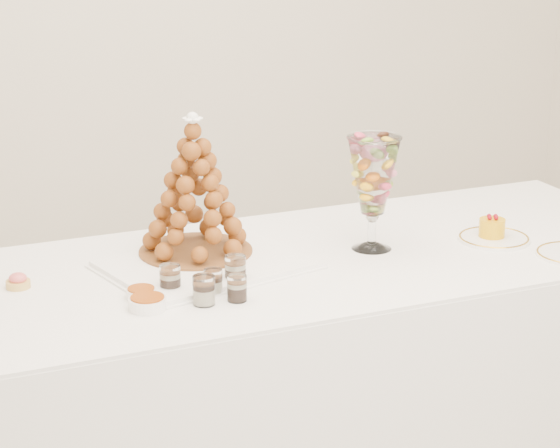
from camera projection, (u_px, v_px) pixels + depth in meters
name	position (u px, v px, depth m)	size (l,w,h in m)	color
buffet_table	(312.00, 388.00, 3.31)	(2.23, 0.90, 0.85)	white
lace_tray	(206.00, 265.00, 3.09)	(0.53, 0.40, 0.02)	white
macaron_vase	(373.00, 177.00, 3.19)	(0.16, 0.16, 0.34)	white
cake_plate	(494.00, 239.00, 3.33)	(0.22, 0.22, 0.01)	white
pink_tart	(18.00, 281.00, 2.94)	(0.07, 0.07, 0.04)	tan
verrine_a	(170.00, 279.00, 2.90)	(0.06, 0.06, 0.08)	white
verrine_b	(213.00, 282.00, 2.89)	(0.05, 0.05, 0.07)	white
verrine_c	(235.00, 270.00, 2.97)	(0.06, 0.06, 0.08)	white
verrine_d	(204.00, 290.00, 2.82)	(0.06, 0.06, 0.08)	white
verrine_e	(237.00, 288.00, 2.85)	(0.05, 0.05, 0.07)	white
ramekin_back	(141.00, 294.00, 2.87)	(0.08, 0.08, 0.02)	white
ramekin_front	(148.00, 303.00, 2.80)	(0.10, 0.10, 0.03)	white
croquembouche	(194.00, 186.00, 3.11)	(0.33, 0.33, 0.41)	brown
mousse_cake	(492.00, 227.00, 3.32)	(0.08, 0.08, 0.07)	#E4A50A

